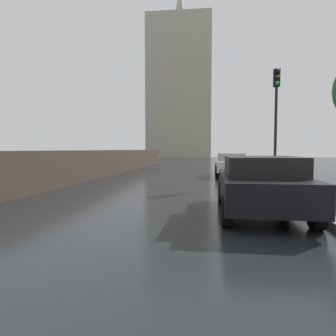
# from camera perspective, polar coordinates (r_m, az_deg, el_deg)

# --- Properties ---
(ground) EXTENTS (120.00, 120.00, 0.00)m
(ground) POSITION_cam_1_polar(r_m,az_deg,el_deg) (3.31, -28.19, -24.33)
(ground) COLOR black
(car_white_near_kerb) EXTENTS (1.77, 4.00, 1.30)m
(car_white_near_kerb) POSITION_cam_1_polar(r_m,az_deg,el_deg) (17.69, 11.56, 0.70)
(car_white_near_kerb) COLOR silver
(car_white_near_kerb) RESTS_ON ground
(car_black_mid_road) EXTENTS (1.94, 4.03, 1.36)m
(car_black_mid_road) POSITION_cam_1_polar(r_m,az_deg,el_deg) (7.48, 16.85, -2.81)
(car_black_mid_road) COLOR black
(car_black_mid_road) RESTS_ON ground
(traffic_light) EXTENTS (0.26, 0.39, 4.85)m
(traffic_light) POSITION_cam_1_polar(r_m,az_deg,el_deg) (14.43, 19.45, 11.02)
(traffic_light) COLOR black
(traffic_light) RESTS_ON sidewalk_strip
(distant_tower) EXTENTS (11.71, 8.83, 31.39)m
(distant_tower) POSITION_cam_1_polar(r_m,az_deg,el_deg) (58.49, 2.20, 14.52)
(distant_tower) COLOR #B2A88E
(distant_tower) RESTS_ON ground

